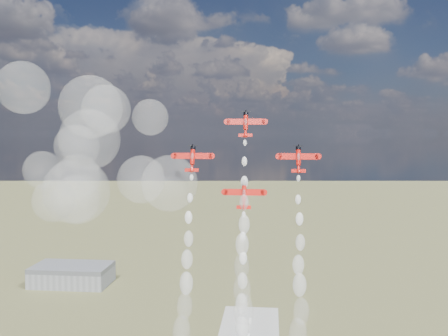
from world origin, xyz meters
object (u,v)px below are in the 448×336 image
(hangar, at_px, (72,275))
(plane_slot, at_px, (244,195))
(plane_lead, at_px, (246,124))
(plane_left, at_px, (192,158))
(plane_right, at_px, (298,159))

(hangar, relative_size, plane_slot, 4.50)
(plane_lead, xyz_separation_m, plane_left, (-15.16, -3.69, -9.95))
(hangar, distance_m, plane_right, 228.39)
(plane_lead, distance_m, plane_left, 18.51)
(hangar, xyz_separation_m, plane_slot, (122.91, -164.09, 75.90))
(hangar, bearing_deg, plane_left, -56.11)
(plane_lead, distance_m, plane_slot, 21.23)
(plane_left, distance_m, plane_right, 30.33)
(plane_left, bearing_deg, plane_lead, 13.67)
(plane_lead, relative_size, plane_slot, 1.00)
(plane_lead, distance_m, plane_right, 18.51)
(plane_lead, relative_size, plane_right, 1.00)
(hangar, xyz_separation_m, plane_left, (107.75, -160.40, 85.85))
(plane_right, bearing_deg, plane_lead, 166.33)
(plane_left, distance_m, plane_slot, 18.51)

